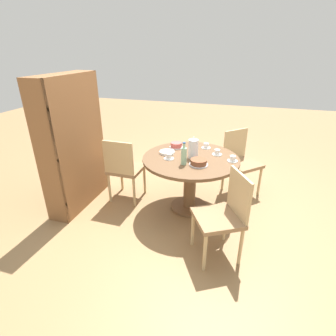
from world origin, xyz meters
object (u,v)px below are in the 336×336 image
Objects in this scene: cake_second at (176,145)px; cup_b at (217,153)px; chair_c at (240,160)px; cup_d at (169,157)px; coffee_pot at (193,148)px; chair_b at (224,214)px; cup_c at (206,146)px; cup_a at (233,159)px; water_bottle at (184,155)px; chair_a at (124,168)px; bookshelf at (75,147)px; cake_main at (199,162)px.

cup_b is at bearing -99.91° from cake_second.
chair_c is 1.16m from cup_d.
coffee_pot reaches higher than cup_b.
cup_c is (1.11, 0.37, 0.26)m from chair_b.
coffee_pot is at bearing 93.27° from cup_a.
chair_b is at bearing -129.92° from cup_d.
water_bottle reaches higher than cup_d.
chair_b is (-0.68, -1.37, 0.00)m from chair_a.
chair_b is 0.80m from cup_a.
coffee_pot is 2.17× the size of cup_b.
bookshelf is at bearing 100.69° from coffee_pot.
bookshelf is 1.55m from cake_main.
chair_a is 4.12× the size of cake_main.
cup_b is at bearing 104.83° from bookshelf.
cup_d is at bearing 174.52° from chair_a.
bookshelf is at bearing 97.37° from cup_d.
cup_b is 0.26m from cup_c.
water_bottle is at bearing -115.99° from cup_d.
cake_main is 0.41m from cup_b.
cake_second is (-0.39, 0.83, 0.27)m from chair_c.
cup_d is (0.08, 0.37, -0.01)m from cake_main.
chair_a is at bearing 81.79° from cake_main.
cup_b is (-0.48, 0.28, 0.26)m from chair_c.
chair_c is at bearing 115.14° from bookshelf.
cake_main is at bearing -81.97° from water_bottle.
bookshelf is 7.72× the size of cake_main.
chair_a reaches higher than cup_a.
chair_b reaches higher than cup_a.
chair_a reaches higher than cup_c.
coffee_pot reaches higher than cup_c.
cup_c is at bearing 167.48° from chair_c.
water_bottle reaches higher than chair_a.
cake_main is at bearing -140.65° from cake_second.
cup_b is (0.15, 0.20, 0.00)m from cup_a.
chair_b is 1.19m from cup_c.
coffee_pot reaches higher than cup_a.
cake_main reaches higher than cup_a.
cup_b and cup_c have the same top height.
coffee_pot is at bearing -177.32° from chair_b.
chair_b is at bearing 154.26° from chair_a.
cup_a is (0.25, -0.53, -0.08)m from water_bottle.
cup_d is at bearing 119.45° from cup_b.
cake_second is (0.28, 0.28, -0.09)m from coffee_pot.
chair_c is 1.13m from water_bottle.
chair_c is at bearing -153.04° from chair_a.
cup_c is 1.00× the size of cup_d.
water_bottle is 2.15× the size of cup_d.
water_bottle is 2.15× the size of cup_b.
cake_second reaches higher than cup_a.
chair_a and chair_b have the same top height.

